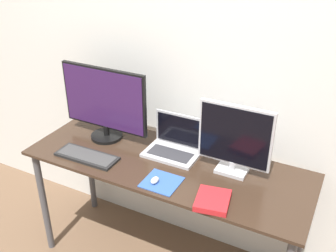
# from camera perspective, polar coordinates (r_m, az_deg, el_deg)

# --- Properties ---
(wall_back) EXTENTS (7.00, 0.05, 2.50)m
(wall_back) POSITION_cam_1_polar(r_m,az_deg,el_deg) (2.32, 3.89, 8.88)
(wall_back) COLOR silver
(wall_back) RESTS_ON ground_plane
(desk) EXTENTS (1.64, 0.59, 0.78)m
(desk) POSITION_cam_1_polar(r_m,az_deg,el_deg) (2.30, -0.26, -7.48)
(desk) COLOR #332319
(desk) RESTS_ON ground_plane
(monitor_left) EXTENTS (0.58, 0.20, 0.46)m
(monitor_left) POSITION_cam_1_polar(r_m,az_deg,el_deg) (2.41, -9.23, 3.31)
(monitor_left) COLOR black
(monitor_left) RESTS_ON desk
(monitor_right) EXTENTS (0.40, 0.12, 0.40)m
(monitor_right) POSITION_cam_1_polar(r_m,az_deg,el_deg) (2.08, 9.65, -1.87)
(monitor_right) COLOR #B2B2B7
(monitor_right) RESTS_ON desk
(laptop) EXTENTS (0.31, 0.22, 0.22)m
(laptop) POSITION_cam_1_polar(r_m,az_deg,el_deg) (2.31, 1.00, -2.59)
(laptop) COLOR #ADADB2
(laptop) RESTS_ON desk
(keyboard) EXTENTS (0.38, 0.14, 0.02)m
(keyboard) POSITION_cam_1_polar(r_m,az_deg,el_deg) (2.33, -11.68, -4.31)
(keyboard) COLOR black
(keyboard) RESTS_ON desk
(mousepad) EXTENTS (0.19, 0.18, 0.00)m
(mousepad) POSITION_cam_1_polar(r_m,az_deg,el_deg) (2.08, -0.93, -8.15)
(mousepad) COLOR #2D519E
(mousepad) RESTS_ON desk
(mouse) EXTENTS (0.04, 0.06, 0.03)m
(mouse) POSITION_cam_1_polar(r_m,az_deg,el_deg) (2.07, -1.92, -7.87)
(mouse) COLOR silver
(mouse) RESTS_ON mousepad
(book) EXTENTS (0.19, 0.21, 0.03)m
(book) POSITION_cam_1_polar(r_m,az_deg,el_deg) (1.95, 6.51, -10.67)
(book) COLOR red
(book) RESTS_ON desk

